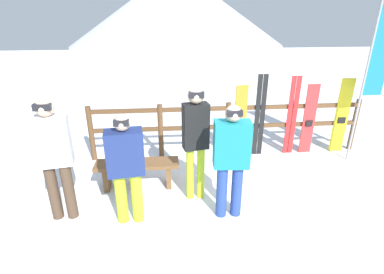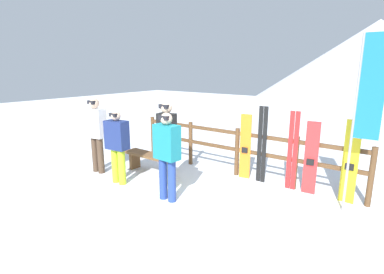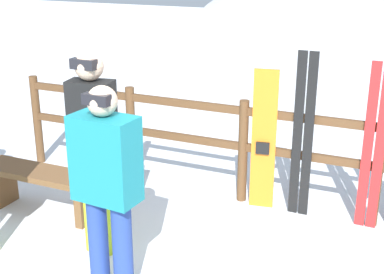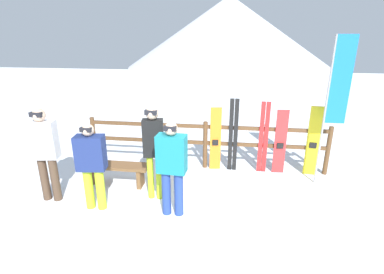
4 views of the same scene
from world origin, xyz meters
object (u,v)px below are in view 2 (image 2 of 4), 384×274
person_navy (117,143)px  rental_flag (364,104)px  ski_pair_black (262,145)px  person_black (167,137)px  ski_pair_red (293,151)px  bench (149,159)px  snowboard_yellow (350,163)px  person_white (96,130)px  person_teal (167,151)px  snowboard_red (311,158)px  snowboard_orange (245,147)px

person_navy → rental_flag: rental_flag is taller
rental_flag → ski_pair_black: bearing=167.8°
person_navy → person_black: 1.08m
person_black → ski_pair_black: person_black is taller
ski_pair_red → ski_pair_black: bearing=180.0°
person_navy → person_black: size_ratio=0.88×
bench → ski_pair_black: 2.59m
bench → snowboard_yellow: (4.01, 1.03, 0.42)m
snowboard_yellow → rental_flag: size_ratio=0.52×
ski_pair_black → ski_pair_red: ski_pair_black is taller
person_white → snowboard_yellow: person_white is taller
ski_pair_red → snowboard_yellow: bearing=-0.2°
person_teal → ski_pair_red: 2.51m
snowboard_red → snowboard_yellow: size_ratio=0.94×
ski_pair_red → rental_flag: bearing=-18.5°
bench → ski_pair_black: (2.32, 1.03, 0.48)m
ski_pair_black → snowboard_red: ski_pair_black is taller
bench → ski_pair_red: bearing=19.2°
rental_flag → snowboard_red: bearing=154.5°
person_black → ski_pair_black: bearing=45.3°
person_black → snowboard_orange: 1.78m
bench → snowboard_red: 3.51m
person_teal → person_black: person_black is taller
ski_pair_red → snowboard_yellow: (1.04, -0.00, -0.04)m
ski_pair_red → snowboard_red: 0.37m
person_black → ski_pair_black: 2.02m
ski_pair_red → rental_flag: size_ratio=0.54×
bench → person_black: 1.23m
snowboard_orange → snowboard_red: size_ratio=1.00×
person_teal → ski_pair_red: size_ratio=1.03×
person_navy → snowboard_yellow: bearing=25.1°
bench → person_teal: size_ratio=0.82×
person_navy → snowboard_orange: 2.75m
person_navy → snowboard_yellow: 4.48m
ski_pair_red → snowboard_red: ski_pair_red is taller
snowboard_red → person_navy: bearing=-150.7°
person_white → ski_pair_red: (3.96, 1.74, -0.21)m
snowboard_orange → snowboard_yellow: (2.07, 0.00, 0.05)m
snowboard_orange → ski_pair_black: bearing=0.5°
person_navy → snowboard_red: person_navy is taller
snowboard_red → snowboard_yellow: bearing=0.0°
person_white → rental_flag: size_ratio=0.59×
person_teal → snowboard_yellow: 3.28m
bench → snowboard_red: bearing=17.2°
person_teal → person_navy: bearing=-179.9°
snowboard_red → snowboard_orange: bearing=180.0°
ski_pair_black → snowboard_red: bearing=-0.2°
person_black → person_navy: bearing=-153.4°
person_teal → ski_pair_black: person_teal is taller
bench → rental_flag: 4.47m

